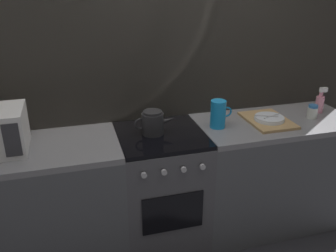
{
  "coord_description": "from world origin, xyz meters",
  "views": [
    {
      "loc": [
        -0.57,
        -2.19,
        1.92
      ],
      "look_at": [
        0.05,
        0.0,
        0.95
      ],
      "focal_mm": 38.36,
      "sensor_mm": 36.0,
      "label": 1
    }
  ],
  "objects_px": {
    "stove_unit": "(161,189)",
    "spray_bottle": "(320,103)",
    "pitcher": "(218,114)",
    "dish_pile": "(268,120)",
    "kettle": "(153,123)",
    "spice_jar": "(312,112)"
  },
  "relations": [
    {
      "from": "kettle",
      "to": "spice_jar",
      "type": "height_order",
      "value": "kettle"
    },
    {
      "from": "stove_unit",
      "to": "spice_jar",
      "type": "bearing_deg",
      "value": -1.43
    },
    {
      "from": "stove_unit",
      "to": "dish_pile",
      "type": "distance_m",
      "value": 0.95
    },
    {
      "from": "dish_pile",
      "to": "spray_bottle",
      "type": "relative_size",
      "value": 1.97
    },
    {
      "from": "kettle",
      "to": "spray_bottle",
      "type": "height_order",
      "value": "spray_bottle"
    },
    {
      "from": "pitcher",
      "to": "dish_pile",
      "type": "bearing_deg",
      "value": -2.41
    },
    {
      "from": "spray_bottle",
      "to": "stove_unit",
      "type": "bearing_deg",
      "value": -177.25
    },
    {
      "from": "pitcher",
      "to": "spice_jar",
      "type": "height_order",
      "value": "pitcher"
    },
    {
      "from": "stove_unit",
      "to": "spray_bottle",
      "type": "distance_m",
      "value": 1.42
    },
    {
      "from": "stove_unit",
      "to": "kettle",
      "type": "bearing_deg",
      "value": 165.78
    },
    {
      "from": "stove_unit",
      "to": "pitcher",
      "type": "distance_m",
      "value": 0.69
    },
    {
      "from": "dish_pile",
      "to": "spray_bottle",
      "type": "height_order",
      "value": "spray_bottle"
    },
    {
      "from": "pitcher",
      "to": "stove_unit",
      "type": "bearing_deg",
      "value": -179.28
    },
    {
      "from": "stove_unit",
      "to": "dish_pile",
      "type": "xyz_separation_m",
      "value": [
        0.82,
        -0.01,
        0.47
      ]
    },
    {
      "from": "stove_unit",
      "to": "spray_bottle",
      "type": "height_order",
      "value": "spray_bottle"
    },
    {
      "from": "dish_pile",
      "to": "spray_bottle",
      "type": "xyz_separation_m",
      "value": [
        0.49,
        0.07,
        0.06
      ]
    },
    {
      "from": "stove_unit",
      "to": "pitcher",
      "type": "height_order",
      "value": "pitcher"
    },
    {
      "from": "pitcher",
      "to": "spray_bottle",
      "type": "relative_size",
      "value": 0.99
    },
    {
      "from": "stove_unit",
      "to": "pitcher",
      "type": "bearing_deg",
      "value": 0.72
    },
    {
      "from": "stove_unit",
      "to": "spray_bottle",
      "type": "xyz_separation_m",
      "value": [
        1.32,
        0.06,
        0.53
      ]
    },
    {
      "from": "kettle",
      "to": "spray_bottle",
      "type": "relative_size",
      "value": 1.4
    },
    {
      "from": "stove_unit",
      "to": "dish_pile",
      "type": "bearing_deg",
      "value": -0.8
    }
  ]
}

